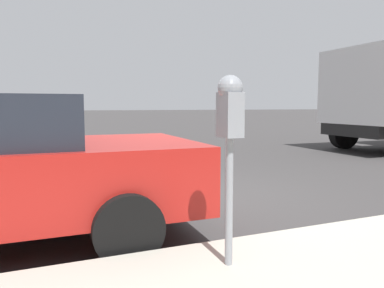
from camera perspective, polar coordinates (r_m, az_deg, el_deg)
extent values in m
plane|color=#3D3A3A|center=(5.72, -2.49, -8.32)|extent=(220.00, 220.00, 0.00)
cylinder|color=gray|center=(2.94, 5.67, -8.75)|extent=(0.06, 0.06, 1.00)
cube|color=gray|center=(2.85, 5.80, 4.44)|extent=(0.20, 0.14, 0.34)
sphere|color=gray|center=(2.85, 5.85, 8.52)|extent=(0.19, 0.19, 0.19)
cube|color=gold|center=(2.95, 4.82, 3.67)|extent=(0.01, 0.11, 0.12)
cube|color=black|center=(2.94, 4.84, 5.98)|extent=(0.01, 0.10, 0.08)
cylinder|color=black|center=(5.29, -14.10, -6.12)|extent=(0.23, 0.64, 0.64)
cylinder|color=black|center=(3.43, -9.74, -12.60)|extent=(0.23, 0.64, 0.64)
cube|color=silver|center=(12.34, 26.58, 7.84)|extent=(2.63, 2.30, 2.18)
cylinder|color=black|center=(13.26, 22.17, 1.62)|extent=(0.32, 1.05, 1.04)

